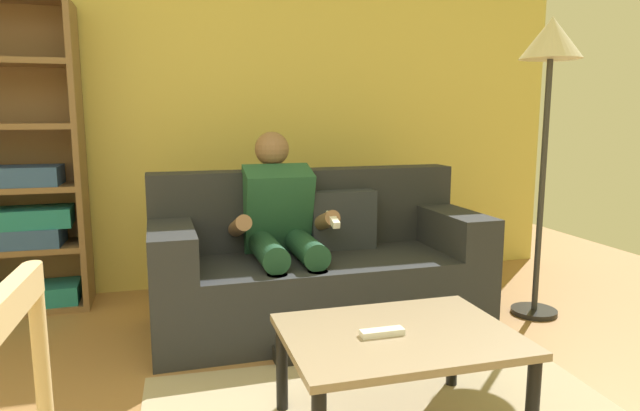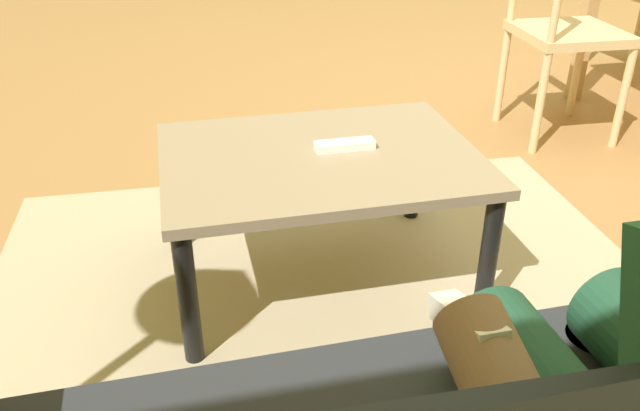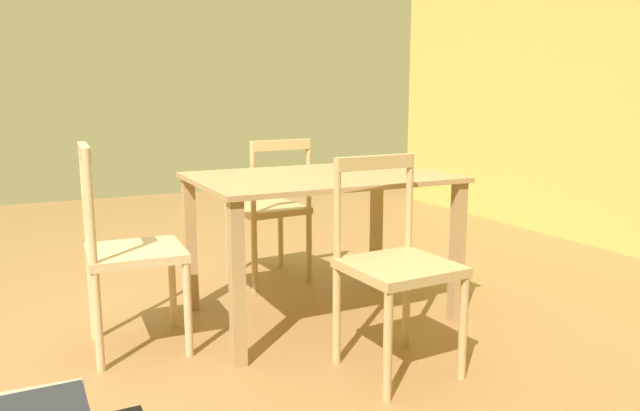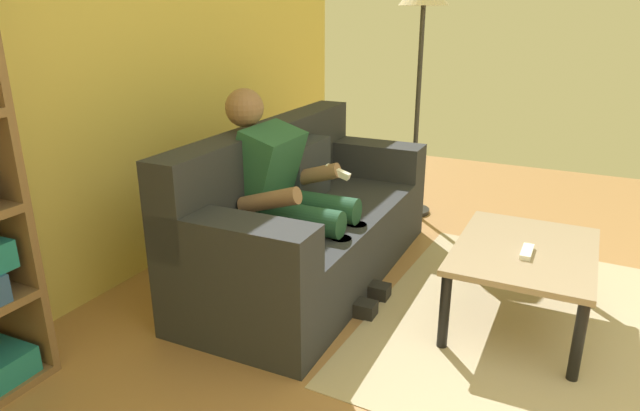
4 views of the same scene
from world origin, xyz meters
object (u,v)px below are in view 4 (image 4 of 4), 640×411
at_px(person_lounging, 287,192).
at_px(tv_remote, 527,252).
at_px(couch, 305,221).
at_px(floor_lamp, 423,12).
at_px(coffee_table, 524,258).

distance_m(person_lounging, tv_remote, 1.28).
bearing_deg(person_lounging, couch, 1.61).
relative_size(tv_remote, floor_lamp, 0.09).
xyz_separation_m(couch, tv_remote, (-0.10, -1.27, 0.09)).
bearing_deg(couch, tv_remote, -94.45).
xyz_separation_m(couch, floor_lamp, (1.34, -0.26, 1.18)).
relative_size(person_lounging, floor_lamp, 0.63).
height_order(tv_remote, floor_lamp, floor_lamp).
distance_m(tv_remote, floor_lamp, 2.07).
height_order(person_lounging, floor_lamp, floor_lamp).
relative_size(person_lounging, coffee_table, 1.29).
bearing_deg(tv_remote, floor_lamp, -55.23).
xyz_separation_m(coffee_table, tv_remote, (-0.08, -0.01, 0.06)).
distance_m(couch, coffee_table, 1.25).
bearing_deg(coffee_table, couch, 88.92).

